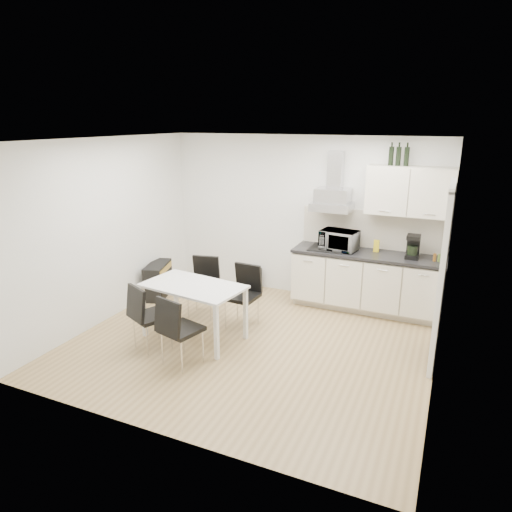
{
  "coord_description": "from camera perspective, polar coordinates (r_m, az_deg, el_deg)",
  "views": [
    {
      "loc": [
        2.25,
        -4.94,
        2.83
      ],
      "look_at": [
        -0.07,
        0.32,
        1.1
      ],
      "focal_mm": 32.0,
      "sensor_mm": 36.0,
      "label": 1
    }
  ],
  "objects": [
    {
      "name": "wall_back",
      "position": [
        7.45,
        5.72,
        4.83
      ],
      "size": [
        4.5,
        0.1,
        2.6
      ],
      "primitive_type": "cube",
      "color": "white",
      "rests_on": "ground"
    },
    {
      "name": "dining_table",
      "position": [
        6.06,
        -7.83,
        -4.4
      ],
      "size": [
        1.4,
        0.92,
        0.75
      ],
      "rotation": [
        0.0,
        0.0,
        -0.14
      ],
      "color": "white",
      "rests_on": "ground"
    },
    {
      "name": "chair_near_right",
      "position": [
        5.52,
        -9.27,
        -9.14
      ],
      "size": [
        0.55,
        0.6,
        0.88
      ],
      "primitive_type": null,
      "rotation": [
        0.0,
        0.0,
        -0.26
      ],
      "color": "black",
      "rests_on": "ground"
    },
    {
      "name": "ground",
      "position": [
        6.12,
        -0.64,
        -10.79
      ],
      "size": [
        4.5,
        4.5,
        0.0
      ],
      "primitive_type": "plane",
      "color": "tan",
      "rests_on": "ground"
    },
    {
      "name": "doorway",
      "position": [
        5.77,
        22.18,
        -2.51
      ],
      "size": [
        0.08,
        1.04,
        2.1
      ],
      "primitive_type": "cube",
      "color": "white",
      "rests_on": "ground"
    },
    {
      "name": "wall_left",
      "position": [
        6.86,
        -18.09,
        3.02
      ],
      "size": [
        0.1,
        4.0,
        2.6
      ],
      "primitive_type": "cube",
      "color": "white",
      "rests_on": "ground"
    },
    {
      "name": "chair_near_left",
      "position": [
        5.95,
        -12.91,
        -7.41
      ],
      "size": [
        0.61,
        0.64,
        0.88
      ],
      "primitive_type": null,
      "rotation": [
        0.0,
        0.0,
        -0.44
      ],
      "color": "black",
      "rests_on": "ground"
    },
    {
      "name": "wall_right",
      "position": [
        5.17,
        22.66,
        -1.81
      ],
      "size": [
        0.1,
        4.0,
        2.6
      ],
      "primitive_type": "cube",
      "color": "white",
      "rests_on": "ground"
    },
    {
      "name": "kitchenette",
      "position": [
        7.05,
        14.14,
        -0.25
      ],
      "size": [
        2.22,
        0.64,
        2.52
      ],
      "color": "beige",
      "rests_on": "ground"
    },
    {
      "name": "ceiling",
      "position": [
        5.43,
        -0.74,
        14.32
      ],
      "size": [
        4.5,
        4.5,
        0.0
      ],
      "primitive_type": "plane",
      "color": "white",
      "rests_on": "wall_back"
    },
    {
      "name": "chair_far_right",
      "position": [
        6.4,
        -1.79,
        -5.18
      ],
      "size": [
        0.47,
        0.53,
        0.88
      ],
      "primitive_type": null,
      "rotation": [
        0.0,
        0.0,
        3.08
      ],
      "color": "black",
      "rests_on": "ground"
    },
    {
      "name": "guitar_amp",
      "position": [
        7.7,
        -12.14,
        -2.95
      ],
      "size": [
        0.47,
        0.73,
        0.56
      ],
      "rotation": [
        0.0,
        0.0,
        0.3
      ],
      "color": "black",
      "rests_on": "ground"
    },
    {
      "name": "chair_far_left",
      "position": [
        6.8,
        -6.7,
        -3.96
      ],
      "size": [
        0.53,
        0.58,
        0.88
      ],
      "primitive_type": null,
      "rotation": [
        0.0,
        0.0,
        3.34
      ],
      "color": "black",
      "rests_on": "ground"
    },
    {
      "name": "wall_front",
      "position": [
        4.01,
        -12.69,
        -6.15
      ],
      "size": [
        4.5,
        0.1,
        2.6
      ],
      "primitive_type": "cube",
      "color": "white",
      "rests_on": "ground"
    },
    {
      "name": "floor_speaker",
      "position": [
        7.94,
        -0.06,
        -2.81
      ],
      "size": [
        0.25,
        0.23,
        0.34
      ],
      "primitive_type": "cube",
      "rotation": [
        0.0,
        0.0,
        0.3
      ],
      "color": "black",
      "rests_on": "ground"
    }
  ]
}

